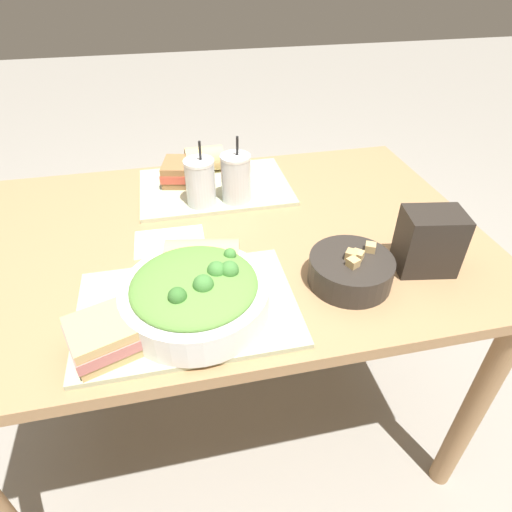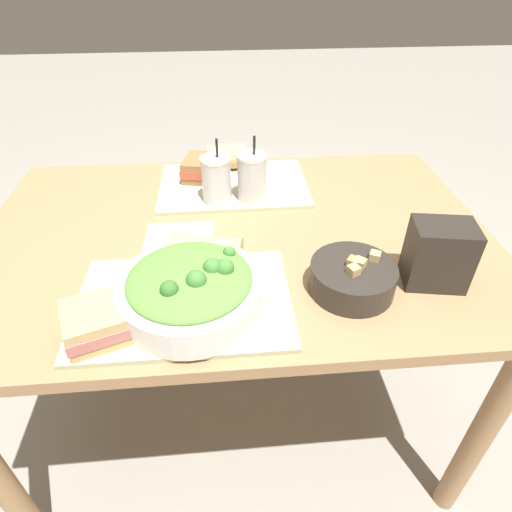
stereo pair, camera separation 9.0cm
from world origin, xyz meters
The scene contains 14 objects.
ground_plane centered at (0.00, 0.00, 0.00)m, with size 12.00×12.00×0.00m, color gray.
dining_table centered at (0.00, 0.00, 0.67)m, with size 1.32×0.89×0.77m.
tray_near centered at (-0.12, -0.26, 0.78)m, with size 0.44×0.31×0.01m.
tray_far centered at (0.01, 0.25, 0.78)m, with size 0.44×0.31×0.01m.
salad_bowl centered at (-0.10, -0.28, 0.83)m, with size 0.29×0.29×0.11m.
soup_bowl centered at (0.24, -0.25, 0.81)m, with size 0.18×0.18×0.08m.
sandwich_near centered at (-0.26, -0.34, 0.82)m, with size 0.17×0.15×0.06m.
baguette_near centered at (-0.07, -0.15, 0.83)m, with size 0.17×0.11×0.08m.
sandwich_far centered at (-0.08, 0.29, 0.82)m, with size 0.16×0.15×0.06m.
baguette_far centered at (-0.01, 0.36, 0.83)m, with size 0.12×0.08×0.08m.
drink_cup_dark centered at (-0.04, 0.15, 0.85)m, with size 0.08×0.08×0.18m.
drink_cup_red centered at (0.06, 0.15, 0.85)m, with size 0.08×0.08×0.19m.
chip_bag centered at (0.43, -0.23, 0.85)m, with size 0.14×0.11×0.15m.
napkin_folded centered at (-0.14, -0.01, 0.78)m, with size 0.17×0.12×0.00m.
Camera 2 is at (-0.03, -0.93, 1.40)m, focal length 30.00 mm.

